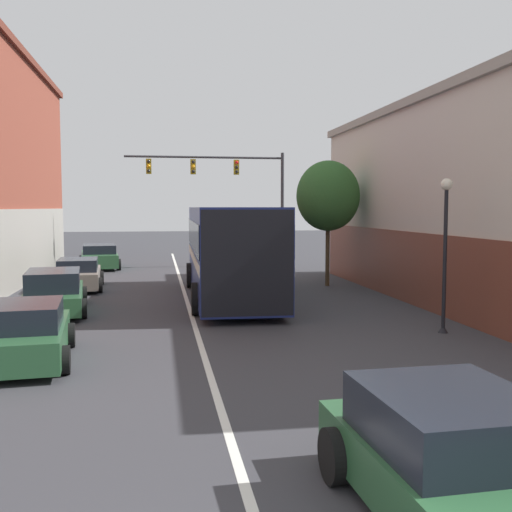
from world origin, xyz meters
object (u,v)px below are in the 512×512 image
at_px(hatchback_foreground, 458,464).
at_px(parked_car_left_far, 79,274).
at_px(parked_car_left_mid, 20,334).
at_px(traffic_signal_gantry, 230,181).
at_px(bus, 230,247).
at_px(street_lamp, 445,246).
at_px(parked_car_left_distant, 54,292).
at_px(parked_car_left_near, 99,257).
at_px(street_tree_near, 328,196).

height_order(hatchback_foreground, parked_car_left_far, hatchback_foreground).
relative_size(parked_car_left_mid, traffic_signal_gantry, 0.46).
bearing_deg(hatchback_foreground, bus, -0.59).
distance_m(bus, parked_car_left_far, 6.73).
height_order(parked_car_left_far, street_lamp, street_lamp).
bearing_deg(street_lamp, parked_car_left_mid, -172.03).
relative_size(parked_car_left_far, parked_car_left_distant, 0.89).
distance_m(hatchback_foreground, street_lamp, 10.03).
height_order(hatchback_foreground, parked_car_left_distant, hatchback_foreground).
height_order(hatchback_foreground, parked_car_left_near, hatchback_foreground).
xyz_separation_m(parked_car_left_near, parked_car_left_mid, (0.25, -20.00, -0.01)).
bearing_deg(street_tree_near, parked_car_left_far, 176.95).
relative_size(hatchback_foreground, parked_car_left_near, 0.81).
relative_size(parked_car_left_near, street_tree_near, 0.93).
height_order(hatchback_foreground, traffic_signal_gantry, traffic_signal_gantry).
bearing_deg(street_tree_near, bus, -147.48).
xyz_separation_m(parked_car_left_near, street_lamp, (10.47, -18.57, 1.66)).
bearing_deg(street_lamp, traffic_signal_gantry, 100.61).
distance_m(parked_car_left_mid, traffic_signal_gantry, 21.20).
bearing_deg(street_tree_near, parked_car_left_mid, -131.77).
height_order(bus, parked_car_left_far, bus).
height_order(parked_car_left_far, traffic_signal_gantry, traffic_signal_gantry).
relative_size(parked_car_left_mid, street_lamp, 0.99).
bearing_deg(bus, street_tree_near, -56.05).
relative_size(hatchback_foreground, street_lamp, 0.98).
bearing_deg(parked_car_left_near, parked_car_left_mid, 174.11).
relative_size(parked_car_left_near, parked_car_left_mid, 1.21).
height_order(traffic_signal_gantry, street_tree_near, traffic_signal_gantry).
xyz_separation_m(parked_car_left_far, street_lamp, (10.48, -10.14, 1.69)).
height_order(parked_car_left_near, traffic_signal_gantry, traffic_signal_gantry).
xyz_separation_m(parked_car_left_far, street_tree_near, (10.12, -0.54, 3.14)).
height_order(parked_car_left_near, parked_car_left_distant, parked_car_left_distant).
bearing_deg(parked_car_left_far, street_lamp, -138.02).
xyz_separation_m(hatchback_foreground, parked_car_left_near, (-6.15, 27.47, -0.02)).
xyz_separation_m(parked_car_left_mid, street_lamp, (10.22, 1.43, 1.67)).
bearing_deg(street_tree_near, hatchback_foreground, -102.07).
bearing_deg(parked_car_left_mid, parked_car_left_distant, -2.34).
relative_size(parked_car_left_far, traffic_signal_gantry, 0.48).
bearing_deg(parked_car_left_mid, bus, -38.81).
xyz_separation_m(parked_car_left_far, traffic_signal_gantry, (7.07, 8.09, 4.11)).
relative_size(parked_car_left_mid, parked_car_left_far, 0.96).
relative_size(bus, parked_car_left_distant, 2.26).
xyz_separation_m(traffic_signal_gantry, street_tree_near, (3.05, -8.62, -0.97)).
bearing_deg(hatchback_foreground, parked_car_left_far, 15.62).
height_order(parked_car_left_near, parked_car_left_far, parked_car_left_near).
distance_m(parked_car_left_near, traffic_signal_gantry, 8.15).
relative_size(parked_car_left_distant, street_lamp, 1.16).
bearing_deg(parked_car_left_far, bus, -124.57).
distance_m(hatchback_foreground, parked_car_left_far, 20.01).
height_order(parked_car_left_mid, street_lamp, street_lamp).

